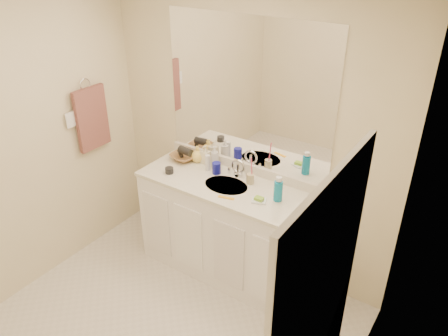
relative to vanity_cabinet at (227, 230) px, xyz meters
name	(u,v)px	position (x,y,z in m)	size (l,w,h in m)	color
wall_back	(246,136)	(0.00, 0.28, 0.77)	(2.60, 0.02, 2.40)	beige
wall_left	(8,156)	(-1.30, -1.02, 0.77)	(0.02, 2.60, 2.40)	beige
wall_right	(341,300)	(1.30, -1.02, 0.77)	(0.02, 2.60, 2.40)	beige
vanity_cabinet	(227,230)	(0.00, 0.00, 0.00)	(1.50, 0.55, 0.85)	white
countertop	(227,186)	(0.00, 0.00, 0.44)	(1.52, 0.57, 0.03)	silver
backsplash	(244,167)	(0.00, 0.26, 0.50)	(1.52, 0.03, 0.08)	white
sink_basin	(226,186)	(0.00, -0.02, 0.44)	(0.37, 0.37, 0.02)	#B3AC9D
faucet	(238,170)	(0.00, 0.16, 0.51)	(0.02, 0.02, 0.11)	silver
mirror	(247,94)	(0.00, 0.27, 1.14)	(1.48, 0.01, 1.20)	white
blue_mug	(217,168)	(-0.17, 0.10, 0.51)	(0.07, 0.07, 0.10)	#151893
tan_cup	(250,179)	(0.15, 0.11, 0.50)	(0.06, 0.06, 0.08)	#C6B68B
toothbrush	(252,167)	(0.16, 0.11, 0.60)	(0.01, 0.01, 0.19)	#DF3A63
mouthwash_bottle	(278,191)	(0.45, 0.01, 0.54)	(0.07, 0.07, 0.16)	#0E7EAD
soap_dish	(259,201)	(0.34, -0.08, 0.46)	(0.11, 0.09, 0.01)	white
green_soap	(259,199)	(0.34, -0.08, 0.48)	(0.07, 0.05, 0.02)	#7EB82D
orange_comb	(226,198)	(0.11, -0.18, 0.46)	(0.13, 0.03, 0.01)	#FCAB1A
dark_jar	(169,170)	(-0.51, -0.12, 0.48)	(0.07, 0.07, 0.05)	black
extra_white_bottle	(208,163)	(-0.27, 0.10, 0.53)	(0.04, 0.04, 0.14)	silver
soap_bottle_white	(215,157)	(-0.26, 0.18, 0.55)	(0.08, 0.08, 0.20)	silver
soap_bottle_cream	(205,154)	(-0.37, 0.20, 0.54)	(0.07, 0.08, 0.16)	beige
soap_bottle_yellow	(198,154)	(-0.44, 0.18, 0.53)	(0.12, 0.12, 0.15)	#FEDD62
wicker_basket	(184,157)	(-0.56, 0.14, 0.48)	(0.23, 0.23, 0.06)	olive
hair_dryer	(185,151)	(-0.54, 0.14, 0.54)	(0.07, 0.07, 0.13)	black
towel_ring	(85,85)	(-1.27, -0.25, 1.12)	(0.11, 0.11, 0.01)	silver
hand_towel	(92,118)	(-1.25, -0.25, 0.82)	(0.04, 0.32, 0.55)	brown
switch_plate	(70,120)	(-1.27, -0.45, 0.88)	(0.01, 0.09, 0.13)	white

